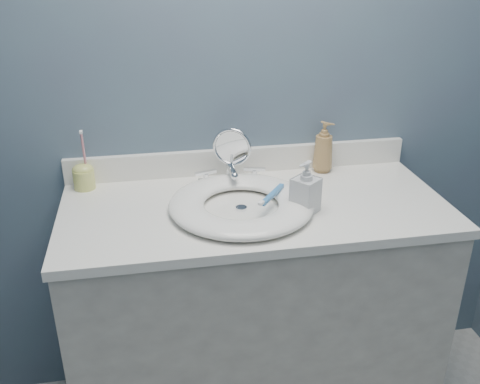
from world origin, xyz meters
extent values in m
cube|color=slate|center=(0.00, 1.25, 1.20)|extent=(2.20, 0.02, 2.40)
cube|color=beige|center=(0.00, 0.97, 0.42)|extent=(1.20, 0.55, 0.85)
cube|color=white|center=(0.00, 0.97, 0.86)|extent=(1.22, 0.57, 0.03)
cube|color=white|center=(0.00, 1.24, 0.93)|extent=(1.22, 0.02, 0.09)
cylinder|color=silver|center=(-0.05, 0.94, 0.88)|extent=(0.04, 0.04, 0.01)
cube|color=silver|center=(-0.05, 1.16, 0.89)|extent=(0.22, 0.05, 0.01)
cylinder|color=silver|center=(-0.05, 1.16, 0.92)|extent=(0.03, 0.03, 0.06)
cylinder|color=silver|center=(-0.05, 1.11, 0.94)|extent=(0.02, 0.09, 0.02)
sphere|color=silver|center=(-0.05, 1.06, 0.94)|extent=(0.03, 0.03, 0.03)
cylinder|color=silver|center=(-0.14, 1.16, 0.90)|extent=(0.02, 0.02, 0.03)
cube|color=silver|center=(-0.14, 1.16, 0.92)|extent=(0.08, 0.03, 0.01)
cylinder|color=silver|center=(0.04, 1.16, 0.90)|extent=(0.02, 0.02, 0.03)
cube|color=silver|center=(0.04, 1.16, 0.92)|extent=(0.08, 0.03, 0.01)
cylinder|color=silver|center=(-0.04, 1.15, 0.88)|extent=(0.08, 0.08, 0.01)
cylinder|color=silver|center=(-0.04, 1.15, 0.93)|extent=(0.01, 0.01, 0.10)
torus|color=silver|center=(-0.04, 1.15, 1.01)|extent=(0.13, 0.06, 0.13)
cylinder|color=white|center=(-0.04, 1.15, 1.01)|extent=(0.10, 0.05, 0.11)
imported|color=#9C7846|center=(0.29, 1.20, 0.97)|extent=(0.10, 0.10, 0.18)
imported|color=#BCBEC0|center=(0.14, 0.90, 0.96)|extent=(0.10, 0.10, 0.16)
cylinder|color=#CFD269|center=(-0.54, 1.19, 0.91)|extent=(0.07, 0.07, 0.07)
ellipsoid|color=#CFD269|center=(-0.54, 1.19, 0.95)|extent=(0.07, 0.06, 0.04)
cylinder|color=#C6707D|center=(-0.53, 1.19, 1.01)|extent=(0.01, 0.02, 0.13)
cube|color=white|center=(-0.53, 1.19, 1.08)|extent=(0.01, 0.02, 0.01)
cube|color=#3272B2|center=(0.05, 0.94, 0.92)|extent=(0.10, 0.13, 0.01)
cube|color=white|center=(0.00, 0.87, 0.93)|extent=(0.02, 0.03, 0.01)
camera|label=1|loc=(-0.32, -0.51, 1.64)|focal=40.00mm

